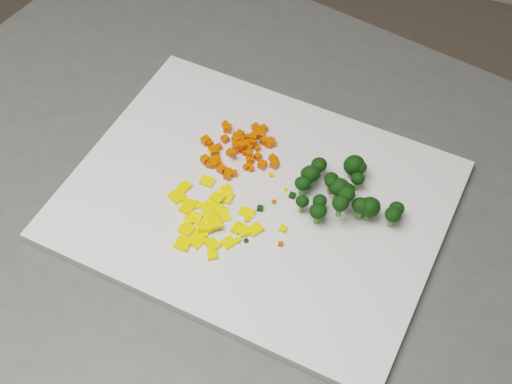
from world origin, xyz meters
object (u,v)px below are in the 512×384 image
(counter_block, at_px, (267,357))
(carrot_pile, at_px, (240,146))
(pepper_pile, at_px, (211,212))
(broccoli_pile, at_px, (348,193))
(cutting_board, at_px, (256,200))

(counter_block, distance_m, carrot_pile, 0.48)
(pepper_pile, distance_m, broccoli_pile, 0.16)
(carrot_pile, distance_m, pepper_pile, 0.11)
(counter_block, bearing_deg, cutting_board, -162.08)
(counter_block, relative_size, carrot_pile, 10.61)
(pepper_pile, height_order, broccoli_pile, broccoli_pile)
(cutting_board, relative_size, pepper_pile, 3.88)
(cutting_board, bearing_deg, broccoli_pile, 11.00)
(carrot_pile, relative_size, pepper_pile, 0.86)
(carrot_pile, xyz_separation_m, pepper_pile, (0.00, -0.11, -0.01))
(cutting_board, distance_m, pepper_pile, 0.06)
(carrot_pile, height_order, pepper_pile, carrot_pile)
(cutting_board, xyz_separation_m, broccoli_pile, (0.11, 0.02, 0.03))
(carrot_pile, bearing_deg, pepper_pile, -89.30)
(carrot_pile, bearing_deg, counter_block, -42.57)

